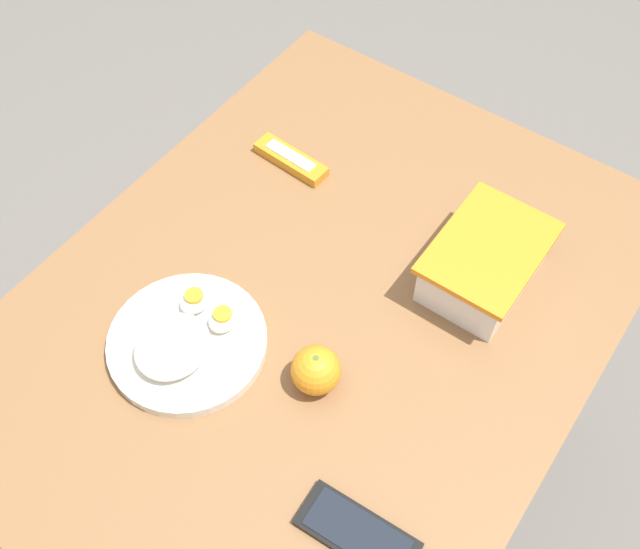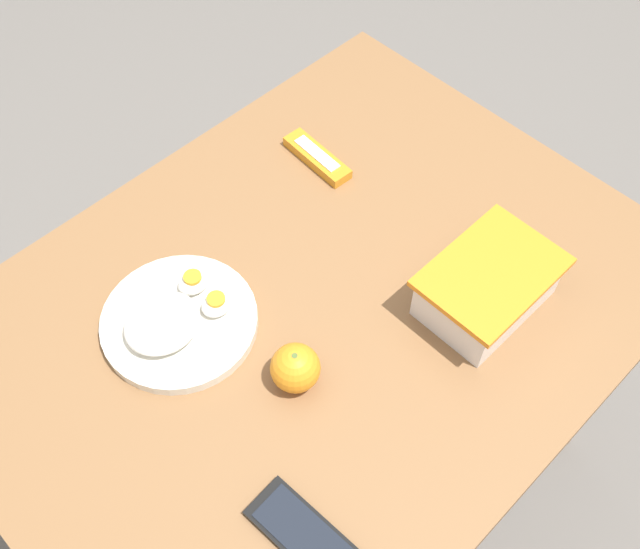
% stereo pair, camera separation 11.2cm
% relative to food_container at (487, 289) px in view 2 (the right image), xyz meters
% --- Properties ---
extents(ground_plane, '(10.00, 10.00, 0.00)m').
position_rel_food_container_xyz_m(ground_plane, '(0.18, -0.18, -0.74)').
color(ground_plane, '#66605B').
extents(table, '(1.04, 0.79, 0.71)m').
position_rel_food_container_xyz_m(table, '(0.18, -0.18, -0.11)').
color(table, brown).
rests_on(table, ground_plane).
extents(food_container, '(0.20, 0.14, 0.09)m').
position_rel_food_container_xyz_m(food_container, '(0.00, 0.00, 0.00)').
color(food_container, white).
rests_on(food_container, table).
extents(orange_fruit, '(0.07, 0.07, 0.07)m').
position_rel_food_container_xyz_m(orange_fruit, '(0.29, -0.10, -0.00)').
color(orange_fruit, orange).
rests_on(orange_fruit, table).
extents(rice_plate, '(0.23, 0.23, 0.05)m').
position_rel_food_container_xyz_m(rice_plate, '(0.35, -0.29, -0.02)').
color(rice_plate, silver).
rests_on(rice_plate, table).
extents(candy_bar, '(0.05, 0.14, 0.02)m').
position_rel_food_container_xyz_m(candy_bar, '(-0.03, -0.38, -0.03)').
color(candy_bar, orange).
rests_on(candy_bar, table).
extents(cell_phone, '(0.07, 0.16, 0.01)m').
position_rel_food_container_xyz_m(cell_phone, '(0.43, 0.06, -0.03)').
color(cell_phone, black).
rests_on(cell_phone, table).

